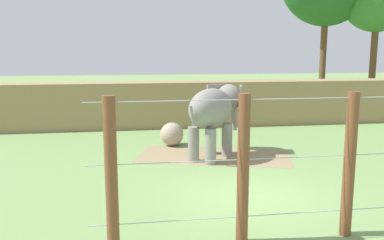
{
  "coord_description": "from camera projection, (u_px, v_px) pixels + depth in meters",
  "views": [
    {
      "loc": [
        -3.36,
        -10.6,
        4.06
      ],
      "look_at": [
        -0.97,
        4.79,
        1.4
      ],
      "focal_mm": 37.96,
      "sensor_mm": 36.0,
      "label": 1
    }
  ],
  "objects": [
    {
      "name": "ground_plane",
      "position": [
        252.0,
        196.0,
        11.51
      ],
      "size": [
        120.0,
        120.0,
        0.0
      ],
      "primitive_type": "plane",
      "color": "#759956"
    },
    {
      "name": "dirt_patch",
      "position": [
        214.0,
        156.0,
        15.88
      ],
      "size": [
        6.44,
        4.36,
        0.01
      ],
      "primitive_type": "cube",
      "rotation": [
        0.0,
        0.0,
        -0.29
      ],
      "color": "#937F5B",
      "rests_on": "ground"
    },
    {
      "name": "embankment_wall",
      "position": [
        192.0,
        104.0,
        22.21
      ],
      "size": [
        36.0,
        1.8,
        2.42
      ],
      "primitive_type": "cube",
      "color": "#997F56",
      "rests_on": "ground"
    },
    {
      "name": "elephant",
      "position": [
        214.0,
        111.0,
        15.42
      ],
      "size": [
        2.94,
        3.19,
        2.74
      ],
      "color": "gray",
      "rests_on": "ground"
    },
    {
      "name": "enrichment_ball",
      "position": [
        172.0,
        134.0,
        17.54
      ],
      "size": [
        1.01,
        1.01,
        1.01
      ],
      "primitive_type": "sphere",
      "color": "tan",
      "rests_on": "ground"
    },
    {
      "name": "cable_fence",
      "position": [
        294.0,
        167.0,
        8.63
      ],
      "size": [
        8.52,
        0.26,
        3.21
      ],
      "color": "brown",
      "rests_on": "ground"
    }
  ]
}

